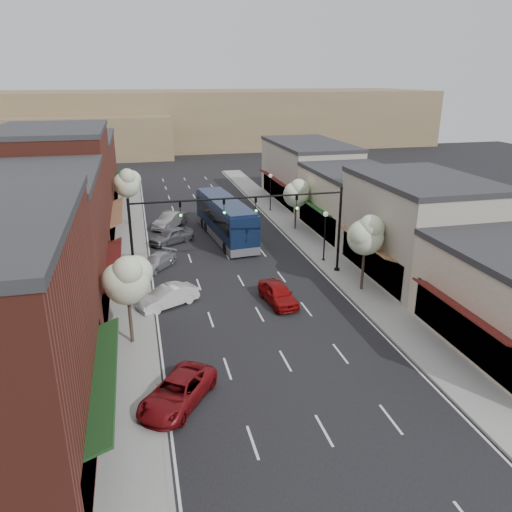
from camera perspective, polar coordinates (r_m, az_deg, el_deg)
ground at (r=31.91m, az=1.28°, el=-8.23°), size 160.00×160.00×0.00m
sidewalk_left at (r=48.08m, az=-14.24°, el=1.11°), size 2.80×73.00×0.15m
sidewalk_right at (r=50.58m, az=5.11°, el=2.58°), size 2.80×73.00×0.15m
curb_left at (r=48.07m, az=-12.57°, el=1.25°), size 0.25×73.00×0.17m
curb_right at (r=50.16m, az=3.60°, el=2.48°), size 0.25×73.00×0.17m
bldg_left_midnear at (r=35.45m, az=-24.22°, el=1.06°), size 10.14×14.10×9.40m
bldg_left_midfar at (r=48.65m, az=-21.70°, el=7.05°), size 10.14×14.10×10.90m
bldg_left_far at (r=64.49m, az=-19.83°, el=9.00°), size 10.14×18.10×8.40m
bldg_right_midnear at (r=40.84m, az=18.03°, el=3.07°), size 9.14×12.10×7.90m
bldg_right_midfar at (r=51.23m, az=11.06°, el=6.10°), size 9.14×12.10×6.40m
bldg_right_far at (r=63.83m, az=5.91°, el=9.50°), size 9.14×16.10×7.40m
hill_far at (r=117.76m, az=-10.40°, el=15.15°), size 120.00×30.00×12.00m
hill_near at (r=107.23m, az=-23.63°, el=12.35°), size 50.00×20.00×8.00m
signal_mast_right at (r=38.91m, az=6.33°, el=4.23°), size 8.22×0.46×7.00m
signal_mast_left at (r=36.73m, az=-10.44°, el=3.07°), size 8.22×0.46×7.00m
tree_right_near at (r=36.42m, az=12.51°, el=2.50°), size 2.85×2.65×5.95m
tree_right_far at (r=50.88m, az=4.67°, el=7.27°), size 2.85×2.65×5.43m
tree_left_near at (r=29.22m, az=-14.49°, el=-2.50°), size 2.85×2.65×5.69m
tree_left_far at (r=54.15m, az=-14.51°, el=8.14°), size 2.85×2.65×6.13m
lamp_post_near at (r=42.35m, az=7.89°, el=3.18°), size 0.44×0.44×4.44m
lamp_post_far at (r=58.47m, az=1.66°, el=7.99°), size 0.44×0.44×4.44m
coach_bus at (r=48.68m, az=-3.55°, el=4.30°), size 4.04×12.83×3.85m
red_hatchback at (r=34.93m, az=2.53°, el=-4.31°), size 2.25×4.48×1.46m
parked_car_a at (r=25.22m, az=-8.97°, el=-15.09°), size 4.62×5.26×1.35m
parked_car_b at (r=35.02m, az=-10.07°, el=-4.58°), size 4.56×3.32×1.43m
parked_car_c at (r=41.98m, az=-11.27°, el=-0.63°), size 3.86×4.31×1.20m
parked_car_d at (r=48.05m, az=-9.68°, el=2.30°), size 4.74×3.86×1.52m
parked_car_e at (r=53.25m, az=-9.80°, el=4.06°), size 4.16×4.88×1.58m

